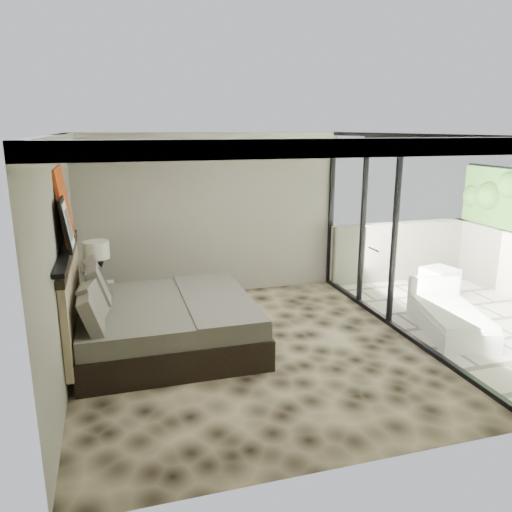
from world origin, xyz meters
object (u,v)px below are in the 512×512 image
object	(u,v)px
nightstand	(99,302)
table_lamp	(97,258)
bed	(159,321)
lounger	(449,318)
ottoman	(439,282)

from	to	relation	value
nightstand	table_lamp	xyz separation A→B (m)	(0.02, -0.05, 0.73)
bed	table_lamp	distance (m)	1.66
bed	lounger	world-z (taller)	bed
table_lamp	ottoman	size ratio (longest dim) A/B	1.39
bed	lounger	size ratio (longest dim) A/B	1.39
bed	nightstand	world-z (taller)	bed
table_lamp	lounger	world-z (taller)	table_lamp
ottoman	table_lamp	bearing A→B (deg)	174.14
ottoman	nightstand	bearing A→B (deg)	173.65
bed	ottoman	distance (m)	4.96
nightstand	lounger	size ratio (longest dim) A/B	0.28
table_lamp	lounger	size ratio (longest dim) A/B	0.41
nightstand	ottoman	xyz separation A→B (m)	(5.69, -0.63, 0.01)
bed	nightstand	size ratio (longest dim) A/B	4.89
bed	table_lamp	size ratio (longest dim) A/B	3.36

